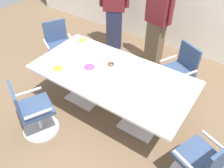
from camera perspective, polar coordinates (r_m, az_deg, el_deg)
The scene contains 14 objects.
ground_plane at distance 3.98m, azimuth -0.00°, elevation -6.04°, with size 10.00×10.00×0.01m, color brown.
conference_table at distance 3.55m, azimuth -0.00°, elevation 0.92°, with size 2.40×1.20×0.75m.
office_chair_0 at distance 4.80m, azimuth -12.53°, elevation 8.53°, with size 0.73×0.73×0.91m.
office_chair_1 at distance 3.56m, azimuth -18.70°, elevation -6.45°, with size 0.72×0.72×0.91m.
office_chair_2 at distance 3.08m, azimuth 20.68°, elevation -17.54°, with size 0.70×0.70×0.91m.
office_chair_3 at distance 4.19m, azimuth 15.76°, elevation 2.49°, with size 0.73×0.73×0.91m.
person_standing_0 at distance 5.06m, azimuth 0.54°, elevation 18.38°, with size 0.58×0.40×1.83m.
person_standing_1 at distance 4.55m, azimuth 11.00°, elevation 15.41°, with size 0.61×0.32×1.89m.
snack_bowl_chips_orange at distance 3.58m, azimuth -12.85°, elevation 3.47°, with size 0.17×0.17×0.08m.
snack_bowl_chips_yellow at distance 4.14m, azimuth -7.11°, elevation 10.09°, with size 0.18×0.18×0.11m.
snack_bowl_candy_mix at distance 3.51m, azimuth -5.46°, elevation 3.83°, with size 0.19×0.19×0.10m.
donut_platter at distance 3.71m, azimuth 0.62°, elevation 5.75°, with size 0.35×0.35×0.04m.
plate_stack at distance 3.18m, azimuth 4.00°, elevation -1.51°, with size 0.21×0.21×0.03m.
napkin_pile at distance 3.32m, azimuth 11.83°, elevation 0.14°, with size 0.19×0.19×0.06m, color white.
Camera 1 is at (1.54, -2.23, 2.91)m, focal length 37.89 mm.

